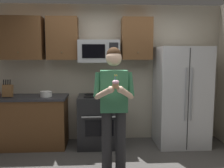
{
  "coord_description": "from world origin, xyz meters",
  "views": [
    {
      "loc": [
        -0.18,
        -2.96,
        1.65
      ],
      "look_at": [
        0.02,
        0.38,
        1.25
      ],
      "focal_mm": 38.78,
      "sensor_mm": 36.0,
      "label": 1
    }
  ],
  "objects_px": {
    "knife_block": "(8,91)",
    "bowl_large_white": "(46,94)",
    "oven_range": "(99,121)",
    "person": "(114,102)",
    "refrigerator": "(181,96)",
    "microwave": "(99,51)",
    "cupcake": "(116,84)"
  },
  "relations": [
    {
      "from": "refrigerator",
      "to": "knife_block",
      "type": "distance_m",
      "value": 3.1
    },
    {
      "from": "microwave",
      "to": "person",
      "type": "relative_size",
      "value": 0.42
    },
    {
      "from": "microwave",
      "to": "cupcake",
      "type": "relative_size",
      "value": 4.26
    },
    {
      "from": "person",
      "to": "cupcake",
      "type": "height_order",
      "value": "person"
    },
    {
      "from": "oven_range",
      "to": "bowl_large_white",
      "type": "relative_size",
      "value": 4.45
    },
    {
      "from": "microwave",
      "to": "cupcake",
      "type": "height_order",
      "value": "microwave"
    },
    {
      "from": "oven_range",
      "to": "knife_block",
      "type": "distance_m",
      "value": 1.7
    },
    {
      "from": "bowl_large_white",
      "to": "refrigerator",
      "type": "bearing_deg",
      "value": -0.25
    },
    {
      "from": "microwave",
      "to": "oven_range",
      "type": "bearing_deg",
      "value": -90.02
    },
    {
      "from": "oven_range",
      "to": "person",
      "type": "distance_m",
      "value": 1.14
    },
    {
      "from": "refrigerator",
      "to": "bowl_large_white",
      "type": "relative_size",
      "value": 8.6
    },
    {
      "from": "oven_range",
      "to": "person",
      "type": "relative_size",
      "value": 0.53
    },
    {
      "from": "cupcake",
      "to": "oven_range",
      "type": "bearing_deg",
      "value": 98.64
    },
    {
      "from": "microwave",
      "to": "cupcake",
      "type": "distance_m",
      "value": 1.51
    },
    {
      "from": "microwave",
      "to": "person",
      "type": "height_order",
      "value": "microwave"
    },
    {
      "from": "person",
      "to": "knife_block",
      "type": "bearing_deg",
      "value": 152.0
    },
    {
      "from": "refrigerator",
      "to": "bowl_large_white",
      "type": "xyz_separation_m",
      "value": [
        -2.44,
        0.01,
        0.07
      ]
    },
    {
      "from": "oven_range",
      "to": "knife_block",
      "type": "relative_size",
      "value": 2.91
    },
    {
      "from": "refrigerator",
      "to": "bowl_large_white",
      "type": "height_order",
      "value": "refrigerator"
    },
    {
      "from": "bowl_large_white",
      "to": "cupcake",
      "type": "relative_size",
      "value": 1.2
    },
    {
      "from": "microwave",
      "to": "bowl_large_white",
      "type": "xyz_separation_m",
      "value": [
        -0.94,
        -0.15,
        -0.75
      ]
    },
    {
      "from": "microwave",
      "to": "knife_block",
      "type": "distance_m",
      "value": 1.75
    },
    {
      "from": "bowl_large_white",
      "to": "person",
      "type": "distance_m",
      "value": 1.49
    },
    {
      "from": "knife_block",
      "to": "bowl_large_white",
      "type": "relative_size",
      "value": 1.53
    },
    {
      "from": "microwave",
      "to": "person",
      "type": "xyz_separation_m",
      "value": [
        0.2,
        -1.11,
        -0.72
      ]
    },
    {
      "from": "microwave",
      "to": "refrigerator",
      "type": "distance_m",
      "value": 1.72
    },
    {
      "from": "oven_range",
      "to": "microwave",
      "type": "relative_size",
      "value": 1.26
    },
    {
      "from": "oven_range",
      "to": "cupcake",
      "type": "xyz_separation_m",
      "value": [
        0.2,
        -1.31,
        0.83
      ]
    },
    {
      "from": "person",
      "to": "microwave",
      "type": "bearing_deg",
      "value": 100.24
    },
    {
      "from": "refrigerator",
      "to": "bowl_large_white",
      "type": "bearing_deg",
      "value": 179.75
    },
    {
      "from": "cupcake",
      "to": "knife_block",
      "type": "bearing_deg",
      "value": 144.46
    },
    {
      "from": "knife_block",
      "to": "oven_range",
      "type": "bearing_deg",
      "value": 1.05
    }
  ]
}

